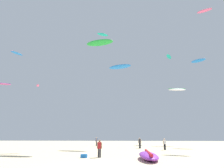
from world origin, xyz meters
The scene contains 17 objects.
ground_plane centered at (0.00, 0.00, 0.00)m, with size 120.00×120.00×0.00m, color beige.
person_foreground centered at (-0.55, 5.82, 0.91)m, with size 0.49×0.35×1.56m.
person_midground centered at (-3.64, 25.08, 0.96)m, with size 0.37×0.54×1.64m.
person_left centered at (7.30, 15.76, 0.91)m, with size 0.46×0.35×1.55m.
person_right centered at (4.10, 18.89, 0.93)m, with size 0.44×0.37×1.60m.
kite_grounded_near centered at (3.76, 4.56, 0.32)m, with size 1.69×5.53×0.71m.
cooler_box centered at (-1.90, 5.45, 0.16)m, with size 0.56×0.36×0.32m, color blue.
kite_aloft_0 centered at (-20.76, 23.52, 18.74)m, with size 1.97×2.66×0.39m.
kite_aloft_1 centered at (-2.02, 19.33, 20.10)m, with size 2.17×1.48×0.43m.
kite_aloft_2 centered at (14.84, 39.95, 23.93)m, with size 2.52×3.88×0.40m.
kite_aloft_3 centered at (18.17, 22.01, 26.18)m, with size 2.88×2.08×0.45m.
kite_aloft_4 centered at (-20.74, 34.59, 14.54)m, with size 1.91×2.54×0.42m.
kite_aloft_5 centered at (1.09, 20.46, 14.07)m, with size 4.39×2.48×0.74m.
kite_aloft_6 centered at (13.71, 30.55, 11.95)m, with size 4.19×1.56×0.60m.
kite_aloft_7 centered at (17.95, 27.48, 17.63)m, with size 2.95×2.56×0.71m.
kite_aloft_8 centered at (-20.76, 20.87, 11.31)m, with size 2.41×1.62×0.57m.
kite_aloft_9 centered at (-1.94, 14.85, 16.15)m, with size 4.57×2.22×0.86m.
Camera 1 is at (1.84, -12.75, 1.95)m, focal length 30.93 mm.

